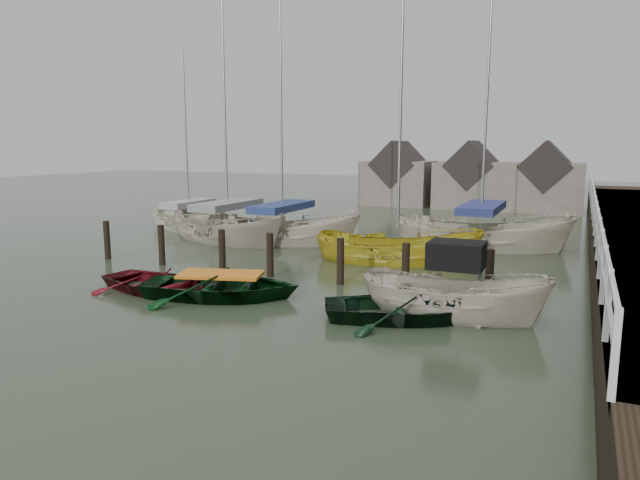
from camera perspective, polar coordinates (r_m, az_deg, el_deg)
The scene contains 13 objects.
ground at distance 15.04m, azimuth -6.67°, elevation -6.48°, with size 120.00×120.00×0.00m, color #2B3823.
pier at distance 22.67m, azimuth 29.17°, elevation -0.37°, with size 3.04×32.00×2.70m.
mooring_pilings at distance 17.99m, azimuth -4.78°, elevation -2.15°, with size 13.72×0.22×1.80m.
far_sheds at distance 38.98m, azimuth 14.75°, elevation 5.88°, with size 14.00×4.08×4.39m.
rowboat_red at distance 16.90m, azimuth -15.89°, elevation -4.99°, with size 2.66×3.72×0.77m, color #570C13.
rowboat_green at distance 15.91m, azimuth -9.83°, elevation -5.66°, with size 3.08×4.31×0.89m, color black.
rowboat_dkgreen at distance 13.99m, azimuth 8.91°, elevation -7.77°, with size 2.89×4.05×0.84m, color black.
motorboat at distance 14.26m, azimuth 13.12°, elevation -7.19°, with size 4.56×1.76×2.70m.
sailboat_a at distance 25.03m, azimuth -9.16°, elevation 0.05°, with size 7.30×4.55×12.06m.
sailboat_b at distance 24.33m, azimuth -3.76°, elevation -0.11°, with size 7.11×4.35×12.29m.
sailboat_c at distance 20.56m, azimuth 7.73°, elevation -2.11°, with size 6.25×3.32×10.36m.
sailboat_d at distance 24.04m, azimuth 15.72°, elevation -0.58°, with size 7.15×2.80×11.49m.
sailboat_e at distance 28.58m, azimuth -12.93°, elevation 1.10°, with size 5.96×3.96×9.49m.
Camera 1 is at (7.57, -12.33, 4.13)m, focal length 32.00 mm.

